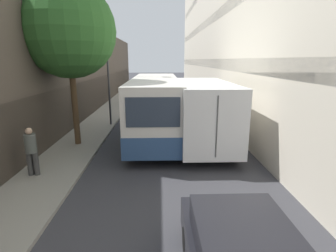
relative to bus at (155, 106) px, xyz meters
name	(u,v)px	position (x,y,z in m)	size (l,w,h in m)	color
ground_plane	(165,131)	(0.58, 1.02, -1.69)	(150.00, 150.00, 0.00)	#38383D
sidewalk_left	(92,130)	(-3.82, 1.02, -1.63)	(2.32, 60.00, 0.12)	gray
building_left_shopfront	(48,79)	(-6.08, 1.02, 1.41)	(2.40, 60.00, 6.81)	#51473D
bus	(155,106)	(0.00, 0.00, 0.00)	(2.46, 9.84, 3.19)	silver
box_truck	(200,109)	(2.31, -0.99, 0.00)	(2.43, 8.72, 3.13)	silver
panel_van	(147,94)	(-0.92, 10.28, -0.60)	(1.97, 4.37, 1.94)	navy
pedestrian	(31,150)	(-4.29, -5.37, -0.63)	(0.41, 0.39, 1.75)	#383838
street_lamp	(106,38)	(-2.91, 2.24, 3.73)	(0.36, 0.80, 7.80)	#38383D
street_tree_left	(68,31)	(-3.82, -1.72, 3.72)	(4.26, 4.26, 7.43)	#4C3823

